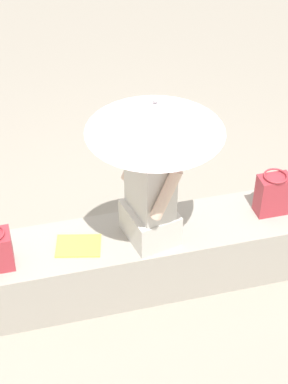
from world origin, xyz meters
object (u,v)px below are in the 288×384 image
Objects in this scene: parasol at (155,117)px; handbag_black at (272,194)px; person_seated at (150,188)px; magazine at (78,246)px.

handbag_black is at bearing 7.43° from parasol.
person_seated is 0.60m from magazine.
person_seated is 2.96× the size of handbag_black.
person_seated is 0.87m from handbag_black.
person_seated reaches higher than magazine.
handbag_black is (0.84, 0.04, -0.24)m from person_seated.
parasol is 3.44× the size of handbag_black.
parasol reaches higher than magazine.
person_seated is at bearing 94.01° from parasol.
parasol is (0.01, -0.07, 0.54)m from person_seated.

